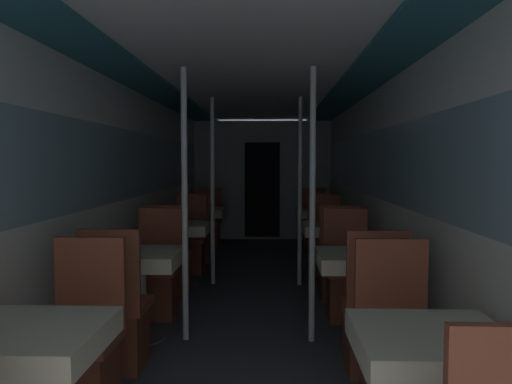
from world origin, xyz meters
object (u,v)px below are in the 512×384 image
object	(u,v)px
chair_left_far_1	(157,284)
dining_table_left_2	(181,232)
dining_table_right_3	(317,216)
dining_table_left_1	(140,265)
chair_left_near_3	(198,241)
chair_right_near_3	(321,242)
chair_right_near_2	(338,270)
chair_left_near_2	(172,269)
dining_table_left_0	(28,351)
chair_right_far_0	(397,368)
chair_left_far_3	(208,230)
chair_right_far_2	(326,250)
support_pole_left_2	(213,191)
chair_left_far_0	(81,364)
dining_table_right_1	(358,266)
support_pole_right_2	(300,192)
chair_left_near_1	(118,326)
chair_right_near_1	(373,329)
dining_table_right_2	(331,233)
dining_table_right_0	(432,357)
chair_right_far_1	(347,285)
chair_left_far_2	(190,249)
support_pole_left_1	(185,205)
support_pole_right_1	(312,206)
chair_right_far_3	(314,230)
dining_table_left_3	(203,215)

from	to	relation	value
chair_left_far_1	dining_table_left_2	bearing A→B (deg)	-90.00
dining_table_right_3	dining_table_left_1	bearing A→B (deg)	-115.53
dining_table_left_1	dining_table_right_3	distance (m)	4.04
chair_left_near_3	chair_right_near_3	world-z (taller)	same
chair_right_near_2	chair_left_near_2	bearing A→B (deg)	180.00
dining_table_left_0	chair_left_far_1	xyz separation A→B (m)	(-0.00, 2.41, -0.30)
chair_left_far_1	chair_left_near_2	size ratio (longest dim) A/B	1.00
dining_table_left_0	chair_right_far_0	world-z (taller)	chair_right_far_0
dining_table_left_0	dining_table_left_2	world-z (taller)	same
chair_left_far_3	chair_right_far_2	distance (m)	2.52
support_pole_left_2	chair_right_near_3	size ratio (longest dim) A/B	2.18
chair_right_far_0	chair_right_near_2	bearing A→B (deg)	-90.00
chair_left_far_0	support_pole_left_2	distance (m)	3.18
support_pole_left_2	chair_right_far_0	distance (m)	3.44
dining_table_right_1	support_pole_right_2	bearing A→B (deg)	101.36
chair_left_far_3	chair_right_far_0	xyz separation A→B (m)	(1.74, -5.47, 0.00)
chair_left_near_1	chair_right_near_1	bearing A→B (deg)	0.00
chair_left_far_3	dining_table_right_2	bearing A→B (deg)	125.85
support_pole_left_2	dining_table_right_0	size ratio (longest dim) A/B	3.04
chair_left_near_2	dining_table_right_3	distance (m)	2.99
chair_left_far_1	chair_right_far_1	xyz separation A→B (m)	(1.74, 0.00, 0.00)
chair_left_far_2	chair_left_near_1	bearing A→B (deg)	90.00
dining_table_right_0	chair_right_far_0	xyz separation A→B (m)	(0.00, 0.59, -0.30)
dining_table_left_1	chair_left_near_2	world-z (taller)	chair_left_near_2
dining_table_left_1	chair_right_far_1	bearing A→B (deg)	18.64
chair_left_near_1	chair_left_near_2	size ratio (longest dim) A/B	1.00
dining_table_right_2	dining_table_right_3	bearing A→B (deg)	90.00
chair_left_far_1	support_pole_left_1	bearing A→B (deg)	121.94
dining_table_left_0	chair_right_near_2	bearing A→B (deg)	60.34
dining_table_left_2	dining_table_right_2	bearing A→B (deg)	0.00
dining_table_left_1	chair_left_far_3	distance (m)	4.24
dining_table_right_3	dining_table_left_0	bearing A→B (deg)	-107.66
chair_left_far_0	chair_left_far_2	size ratio (longest dim) A/B	1.00
chair_left_far_2	support_pole_right_1	xyz separation A→B (m)	(1.37, -2.41, 0.78)
dining_table_left_2	chair_right_near_3	xyz separation A→B (m)	(1.74, 1.23, -0.30)
chair_right_far_0	chair_right_near_2	distance (m)	2.47
chair_left_far_2	chair_right_far_2	bearing A→B (deg)	-180.00
chair_right_far_3	dining_table_left_3	bearing A→B (deg)	18.64
chair_right_far_2	support_pole_left_2	bearing A→B (deg)	23.13
chair_left_far_0	dining_table_right_1	size ratio (longest dim) A/B	1.39
chair_left_far_0	chair_left_near_2	size ratio (longest dim) A/B	1.00
chair_right_far_1	chair_right_near_2	world-z (taller)	same
dining_table_right_3	chair_right_far_3	size ratio (longest dim) A/B	0.72
dining_table_left_3	chair_right_far_2	distance (m)	2.16
dining_table_right_0	dining_table_left_1	bearing A→B (deg)	133.69
dining_table_right_3	chair_left_near_2	bearing A→B (deg)	-125.85
chair_right_near_3	chair_right_far_3	bearing A→B (deg)	90.00
dining_table_left_3	chair_left_far_3	distance (m)	0.66
chair_left_far_1	chair_right_far_0	bearing A→B (deg)	133.69
chair_left_near_2	chair_left_far_2	world-z (taller)	same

